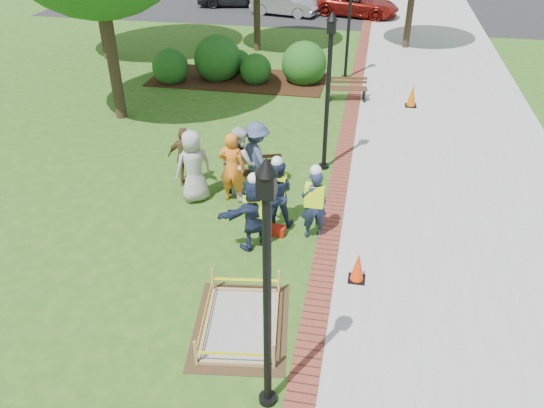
% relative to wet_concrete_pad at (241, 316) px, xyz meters
% --- Properties ---
extents(ground, '(100.00, 100.00, 0.00)m').
position_rel_wet_concrete_pad_xyz_m(ground, '(-0.45, 1.50, -0.23)').
color(ground, '#285116').
rests_on(ground, ground).
extents(sidewalk, '(6.00, 60.00, 0.02)m').
position_rel_wet_concrete_pad_xyz_m(sidewalk, '(4.55, 11.50, -0.22)').
color(sidewalk, '#9E9E99').
rests_on(sidewalk, ground).
extents(brick_edging, '(0.50, 60.00, 0.03)m').
position_rel_wet_concrete_pad_xyz_m(brick_edging, '(1.30, 11.50, -0.22)').
color(brick_edging, maroon).
rests_on(brick_edging, ground).
extents(mulch_bed, '(7.00, 3.00, 0.05)m').
position_rel_wet_concrete_pad_xyz_m(mulch_bed, '(-3.45, 13.50, -0.21)').
color(mulch_bed, '#381E0F').
rests_on(mulch_bed, ground).
extents(parking_lot, '(36.00, 12.00, 0.01)m').
position_rel_wet_concrete_pad_xyz_m(parking_lot, '(-0.45, 28.50, -0.23)').
color(parking_lot, black).
rests_on(parking_lot, ground).
extents(wet_concrete_pad, '(2.00, 2.51, 0.55)m').
position_rel_wet_concrete_pad_xyz_m(wet_concrete_pad, '(0.00, 0.00, 0.00)').
color(wet_concrete_pad, '#47331E').
rests_on(wet_concrete_pad, ground).
extents(bench_near, '(1.61, 0.98, 0.83)m').
position_rel_wet_concrete_pad_xyz_m(bench_near, '(-0.88, 5.02, 0.03)').
color(bench_near, '#4C341A').
rests_on(bench_near, ground).
extents(bench_far, '(1.56, 0.70, 0.81)m').
position_rel_wet_concrete_pad_xyz_m(bench_far, '(1.02, 11.98, 0.02)').
color(bench_far, '#54361D').
rests_on(bench_far, ground).
extents(cone_back, '(0.34, 0.34, 0.68)m').
position_rel_wet_concrete_pad_xyz_m(cone_back, '(2.00, 1.71, 0.09)').
color(cone_back, black).
rests_on(cone_back, ground).
extents(cone_far, '(0.40, 0.40, 0.80)m').
position_rel_wet_concrete_pad_xyz_m(cone_far, '(3.36, 11.79, 0.15)').
color(cone_far, black).
rests_on(cone_far, ground).
extents(toolbox, '(0.46, 0.29, 0.22)m').
position_rel_wet_concrete_pad_xyz_m(toolbox, '(0.08, 3.00, -0.13)').
color(toolbox, maroon).
rests_on(toolbox, ground).
extents(lamp_near, '(0.28, 0.28, 4.26)m').
position_rel_wet_concrete_pad_xyz_m(lamp_near, '(0.80, -1.50, 2.25)').
color(lamp_near, black).
rests_on(lamp_near, ground).
extents(lamp_mid, '(0.28, 0.28, 4.26)m').
position_rel_wet_concrete_pad_xyz_m(lamp_mid, '(0.80, 6.50, 2.25)').
color(lamp_mid, black).
rests_on(lamp_mid, ground).
extents(lamp_far, '(0.28, 0.28, 4.26)m').
position_rel_wet_concrete_pad_xyz_m(lamp_far, '(0.80, 14.50, 2.25)').
color(lamp_far, black).
rests_on(lamp_far, ground).
extents(shrub_a, '(1.43, 1.43, 1.43)m').
position_rel_wet_concrete_pad_xyz_m(shrub_a, '(-6.00, 12.72, -0.23)').
color(shrub_a, '#1D4614').
rests_on(shrub_a, ground).
extents(shrub_b, '(1.89, 1.89, 1.89)m').
position_rel_wet_concrete_pad_xyz_m(shrub_b, '(-4.28, 13.51, -0.23)').
color(shrub_b, '#1D4614').
rests_on(shrub_b, ground).
extents(shrub_c, '(1.24, 1.24, 1.24)m').
position_rel_wet_concrete_pad_xyz_m(shrub_c, '(-2.67, 13.30, -0.23)').
color(shrub_c, '#1D4614').
rests_on(shrub_c, ground).
extents(shrub_d, '(1.77, 1.77, 1.77)m').
position_rel_wet_concrete_pad_xyz_m(shrub_d, '(-0.79, 13.66, -0.23)').
color(shrub_d, '#1D4614').
rests_on(shrub_d, ground).
extents(shrub_e, '(1.01, 1.01, 1.01)m').
position_rel_wet_concrete_pad_xyz_m(shrub_e, '(-3.67, 14.49, -0.23)').
color(shrub_e, '#1D4614').
rests_on(shrub_e, ground).
extents(casual_person_a, '(0.71, 0.67, 1.87)m').
position_rel_wet_concrete_pad_xyz_m(casual_person_a, '(-2.21, 4.17, 0.70)').
color(casual_person_a, '#9B9B9B').
rests_on(casual_person_a, ground).
extents(casual_person_b, '(0.60, 0.40, 1.84)m').
position_rel_wet_concrete_pad_xyz_m(casual_person_b, '(-1.26, 4.31, 0.69)').
color(casual_person_b, orange).
rests_on(casual_person_b, ground).
extents(casual_person_c, '(0.68, 0.71, 1.88)m').
position_rel_wet_concrete_pad_xyz_m(casual_person_c, '(-1.13, 4.59, 0.71)').
color(casual_person_c, silver).
rests_on(casual_person_c, ground).
extents(casual_person_d, '(0.53, 0.36, 1.63)m').
position_rel_wet_concrete_pad_xyz_m(casual_person_d, '(-2.65, 4.83, 0.58)').
color(casual_person_d, brown).
rests_on(casual_person_d, ground).
extents(casual_person_e, '(0.70, 0.69, 1.88)m').
position_rel_wet_concrete_pad_xyz_m(casual_person_e, '(-0.78, 4.94, 0.71)').
color(casual_person_e, '#394364').
rests_on(casual_person_e, ground).
extents(hivis_worker_a, '(0.64, 0.61, 1.84)m').
position_rel_wet_concrete_pad_xyz_m(hivis_worker_a, '(-0.29, 2.47, 0.68)').
color(hivis_worker_a, '#161F3B').
rests_on(hivis_worker_a, ground).
extents(hivis_worker_b, '(0.62, 0.53, 1.81)m').
position_rel_wet_concrete_pad_xyz_m(hivis_worker_b, '(0.92, 3.13, 0.67)').
color(hivis_worker_b, '#171B3B').
rests_on(hivis_worker_b, ground).
extents(hivis_worker_c, '(0.56, 0.41, 1.77)m').
position_rel_wet_concrete_pad_xyz_m(hivis_worker_c, '(0.02, 3.45, 0.65)').
color(hivis_worker_c, '#1C2A49').
rests_on(hivis_worker_c, ground).
extents(parked_car_a, '(3.13, 5.26, 1.60)m').
position_rel_wet_concrete_pad_xyz_m(parked_car_a, '(-7.36, 27.48, -0.23)').
color(parked_car_a, '#242426').
rests_on(parked_car_a, ground).
extents(parked_car_b, '(2.82, 4.68, 1.43)m').
position_rel_wet_concrete_pad_xyz_m(parked_car_b, '(-3.65, 25.53, -0.23)').
color(parked_car_b, '#95959A').
rests_on(parked_car_b, ground).
extents(parked_car_c, '(2.94, 4.74, 1.44)m').
position_rel_wet_concrete_pad_xyz_m(parked_car_c, '(0.66, 26.14, -0.23)').
color(parked_car_c, maroon).
rests_on(parked_car_c, ground).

